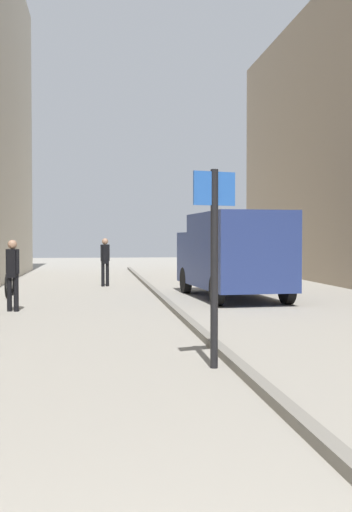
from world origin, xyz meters
TOP-DOWN VIEW (x-y plane):
  - ground_plane at (0.00, 12.00)m, footprint 80.00×80.00m
  - kerb_strip at (1.58, 12.00)m, footprint 0.16×40.00m
  - pedestrian_main_foreground at (-2.15, 13.26)m, footprint 0.32×0.24m
  - pedestrian_mid_block at (0.10, 20.29)m, footprint 0.32×0.26m
  - delivery_van at (3.59, 15.54)m, footprint 2.43×5.30m
  - street_sign_post at (1.30, 6.65)m, footprint 0.58×0.20m
  - bicycle_leaning at (-2.73, 16.92)m, footprint 0.10×1.77m

SIDE VIEW (x-z plane):
  - ground_plane at x=0.00m, z-range 0.00..0.00m
  - kerb_strip at x=1.58m, z-range 0.00..0.12m
  - bicycle_leaning at x=-2.73m, z-range -0.11..0.87m
  - pedestrian_main_foreground at x=-2.15m, z-range 0.13..1.80m
  - pedestrian_mid_block at x=0.10m, z-range 0.13..1.84m
  - delivery_van at x=3.59m, z-range 0.09..2.49m
  - street_sign_post at x=1.30m, z-range 0.25..2.85m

